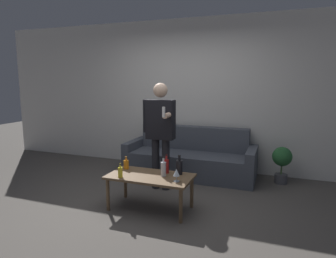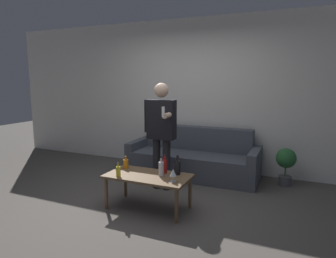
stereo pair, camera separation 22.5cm
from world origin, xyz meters
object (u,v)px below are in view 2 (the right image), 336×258
at_px(coffee_table, 148,179).
at_px(person_standing_front, 161,128).
at_px(couch, 193,159).
at_px(bottle_orange, 161,168).

xyz_separation_m(coffee_table, person_standing_front, (-0.15, 0.71, 0.54)).
height_order(coffee_table, person_standing_front, person_standing_front).
relative_size(couch, coffee_table, 2.07).
bearing_deg(bottle_orange, couch, 93.30).
bearing_deg(person_standing_front, couch, 74.26).
height_order(couch, person_standing_front, person_standing_front).
distance_m(couch, coffee_table, 1.53).
relative_size(couch, person_standing_front, 1.39).
bearing_deg(coffee_table, couch, 87.01).
bearing_deg(person_standing_front, coffee_table, -78.11).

